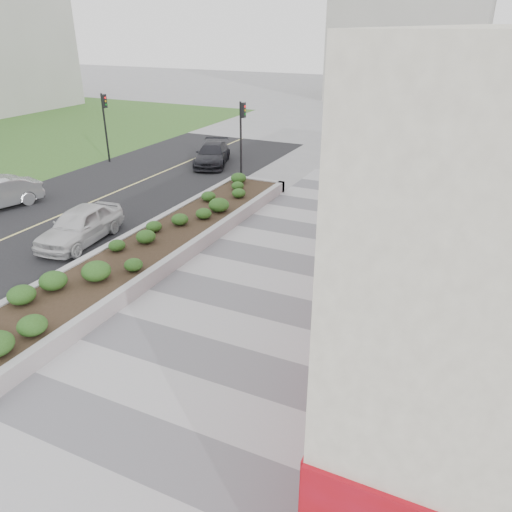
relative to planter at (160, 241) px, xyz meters
The scene contains 11 objects.
ground 8.91m from the planter, 51.84° to the right, with size 160.00×160.00×0.00m, color gray.
walkway 6.81m from the planter, 36.03° to the right, with size 8.00×36.00×0.01m, color #A8A8AD.
planter is the anchor object (origin of this frame).
street 6.51m from the planter, behind, with size 10.00×40.00×0.00m, color black.
traffic_signal_near 10.90m from the planter, 99.35° to the left, with size 0.33×0.28×4.20m.
traffic_signal_far 15.00m from the planter, 137.54° to the left, with size 0.33×0.28×4.20m.
distant_bldg_north_l 48.95m from the planter, 89.40° to the left, with size 16.00×12.00×20.00m, color #ADAAA3.
manhole_cover 7.22m from the planter, 33.69° to the right, with size 0.44×0.44×0.01m, color #595654.
skateboarder 6.98m from the planter, 32.29° to the left, with size 0.57×0.72×1.61m.
car_white 3.45m from the planter, 168.92° to the right, with size 1.70×4.23×1.44m, color silver.
car_dark 13.05m from the planter, 111.01° to the left, with size 1.84×4.52×1.31m, color black.
Camera 1 is at (5.42, -7.41, 8.04)m, focal length 35.00 mm.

